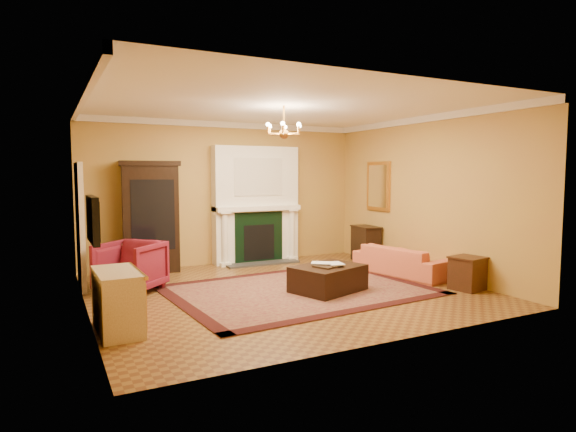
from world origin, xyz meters
TOP-DOWN VIEW (x-y plane):
  - floor at (0.00, 0.00)m, footprint 6.00×5.50m
  - ceiling at (0.00, 0.00)m, footprint 6.00×5.50m
  - wall_back at (0.00, 2.76)m, footprint 6.00×0.02m
  - wall_front at (0.00, -2.76)m, footprint 6.00×0.02m
  - wall_left at (-3.01, 0.00)m, footprint 0.02×5.50m
  - wall_right at (3.01, 0.00)m, footprint 0.02×5.50m
  - fireplace at (0.60, 2.57)m, footprint 1.90×0.70m
  - crown_molding at (0.00, 0.96)m, footprint 6.00×5.50m
  - doorway at (-2.95, 1.70)m, footprint 0.08×1.05m
  - tv_panel at (-2.95, -0.60)m, footprint 0.09×0.95m
  - gilt_mirror at (2.97, 1.40)m, footprint 0.06×0.76m
  - chandelier at (-0.00, 0.00)m, footprint 0.63×0.55m
  - oriental_rug at (0.20, -0.13)m, footprint 4.26×3.33m
  - china_cabinet at (-1.65, 2.49)m, footprint 1.08×0.58m
  - wingback_armchair at (-2.27, 1.02)m, footprint 1.21×1.21m
  - pedestal_table at (-2.24, 1.67)m, footprint 0.41×0.41m
  - commode at (-2.73, -0.96)m, footprint 0.50×1.02m
  - coral_sofa at (2.52, 0.05)m, footprint 0.90×1.96m
  - end_table at (2.72, -1.34)m, footprint 0.53×0.53m
  - console_table at (2.78, 1.57)m, footprint 0.45×0.71m
  - leather_ottoman at (0.59, -0.43)m, footprint 1.31×1.12m
  - ottoman_tray at (0.54, -0.50)m, footprint 0.49×0.43m
  - book_a at (0.42, -0.45)m, footprint 0.15×0.19m
  - book_b at (0.56, -0.49)m, footprint 0.23×0.07m
  - topiary_left at (-0.05, 2.53)m, footprint 0.16×0.16m
  - topiary_right at (1.21, 2.53)m, footprint 0.18×0.18m

SIDE VIEW (x-z plane):
  - floor at x=0.00m, z-range -0.02..0.00m
  - oriental_rug at x=0.20m, z-range 0.00..0.02m
  - leather_ottoman at x=0.59m, z-range 0.02..0.43m
  - end_table at x=2.72m, z-range 0.00..0.52m
  - coral_sofa at x=2.52m, z-range 0.00..0.74m
  - console_table at x=2.78m, z-range 0.00..0.75m
  - commode at x=-2.73m, z-range 0.00..0.75m
  - pedestal_table at x=-2.24m, z-range 0.06..0.79m
  - ottoman_tray at x=0.54m, z-range 0.43..0.46m
  - wingback_armchair at x=-2.27m, z-range 0.00..0.91m
  - book_a at x=0.42m, z-range 0.46..0.75m
  - book_b at x=0.56m, z-range 0.46..0.77m
  - china_cabinet at x=-1.65m, z-range 0.00..2.07m
  - doorway at x=-2.95m, z-range 0.00..2.10m
  - fireplace at x=0.60m, z-range -0.06..2.44m
  - tv_panel at x=-2.95m, z-range 1.06..1.64m
  - topiary_left at x=-0.05m, z-range 1.25..1.68m
  - topiary_right at x=1.21m, z-range 1.25..1.73m
  - wall_back at x=0.00m, z-range 0.00..3.00m
  - wall_front at x=0.00m, z-range 0.00..3.00m
  - wall_left at x=-3.01m, z-range 0.00..3.00m
  - wall_right at x=3.01m, z-range 0.00..3.00m
  - gilt_mirror at x=2.97m, z-range 1.12..2.17m
  - chandelier at x=0.00m, z-range 2.34..2.87m
  - crown_molding at x=0.00m, z-range 2.88..3.00m
  - ceiling at x=0.00m, z-range 3.00..3.02m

